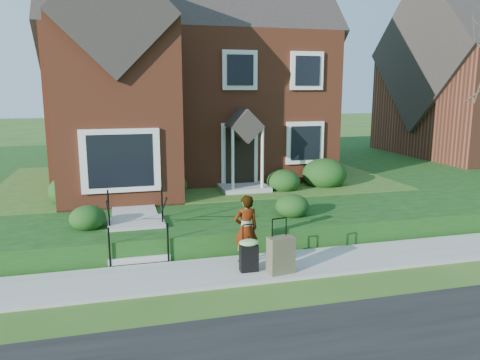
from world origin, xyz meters
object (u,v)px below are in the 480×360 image
object	(u,v)px
woman	(246,229)
front_steps	(137,234)
suitcase_black	(249,253)
suitcase_olive	(281,255)

from	to	relation	value
woman	front_steps	bearing A→B (deg)	-37.18
suitcase_black	suitcase_olive	size ratio (longest dim) A/B	0.87
woman	suitcase_black	world-z (taller)	woman
suitcase_black	suitcase_olive	bearing A→B (deg)	-21.63
suitcase_black	suitcase_olive	xyz separation A→B (m)	(0.64, -0.26, -0.00)
suitcase_olive	woman	bearing A→B (deg)	115.83
woman	suitcase_olive	bearing A→B (deg)	118.79
front_steps	suitcase_black	xyz separation A→B (m)	(2.28, -2.05, 0.01)
front_steps	woman	world-z (taller)	woman
front_steps	suitcase_olive	bearing A→B (deg)	-38.41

